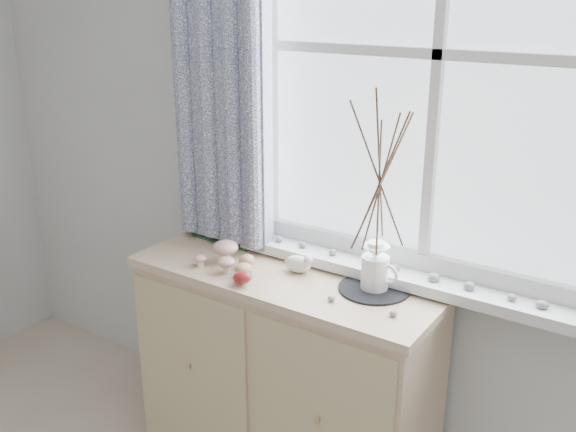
% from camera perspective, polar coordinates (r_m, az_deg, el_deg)
% --- Properties ---
extents(sideboard, '(1.20, 0.45, 0.85)m').
position_cam_1_polar(sideboard, '(2.59, -0.37, -13.68)').
color(sideboard, '#C7A78B').
rests_on(sideboard, ground).
extents(botanical_book, '(0.35, 0.14, 0.24)m').
position_cam_1_polar(botanical_book, '(2.65, -6.03, 0.07)').
color(botanical_book, '#1D3D26').
rests_on(botanical_book, sideboard).
extents(toadstool_cluster, '(0.18, 0.16, 0.09)m').
position_cam_1_polar(toadstool_cluster, '(2.45, -5.82, -3.26)').
color(toadstool_cluster, silver).
rests_on(toadstool_cluster, sideboard).
extents(wooden_eggs, '(0.14, 0.18, 0.08)m').
position_cam_1_polar(wooden_eggs, '(2.36, -3.89, -4.70)').
color(wooden_eggs, tan).
rests_on(wooden_eggs, sideboard).
extents(songbird_figurine, '(0.15, 0.08, 0.07)m').
position_cam_1_polar(songbird_figurine, '(2.39, 0.89, -4.21)').
color(songbird_figurine, white).
rests_on(songbird_figurine, sideboard).
extents(crocheted_doily, '(0.25, 0.25, 0.01)m').
position_cam_1_polar(crocheted_doily, '(2.28, 7.66, -6.42)').
color(crocheted_doily, black).
rests_on(crocheted_doily, sideboard).
extents(twig_pitcher, '(0.29, 0.29, 0.73)m').
position_cam_1_polar(twig_pitcher, '(2.14, 8.15, 3.64)').
color(twig_pitcher, white).
rests_on(twig_pitcher, crocheted_doily).
extents(sideboard_pebbles, '(0.25, 0.18, 0.02)m').
position_cam_1_polar(sideboard_pebbles, '(2.20, 6.63, -7.30)').
color(sideboard_pebbles, gray).
rests_on(sideboard_pebbles, sideboard).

